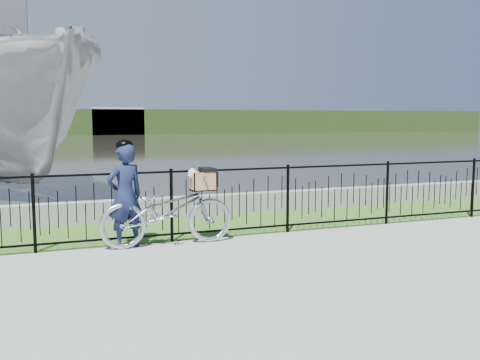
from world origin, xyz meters
name	(u,v)px	position (x,y,z in m)	size (l,w,h in m)	color
ground	(272,261)	(0.00, 0.00, 0.00)	(120.00, 120.00, 0.00)	gray
grass_strip	(213,225)	(0.00, 2.60, 0.00)	(60.00, 2.00, 0.01)	#36651F
water	(82,146)	(0.00, 33.00, 0.00)	(120.00, 120.00, 0.00)	#292920
quay_wall	(198,206)	(0.00, 3.60, 0.20)	(60.00, 0.30, 0.40)	gray
fence	(232,202)	(0.00, 1.60, 0.58)	(14.00, 0.06, 1.15)	black
far_treeline	(63,122)	(0.00, 60.00, 1.50)	(120.00, 6.00, 3.00)	#263E17
far_building_right	(117,121)	(6.00, 58.50, 1.60)	(6.00, 3.00, 3.20)	#B1A08E
bicycle_rig	(168,210)	(-1.11, 1.40, 0.54)	(2.03, 0.71, 1.18)	#B5BBC2
cyclist	(125,194)	(-1.73, 1.48, 0.81)	(0.65, 0.53, 1.62)	#151C3A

